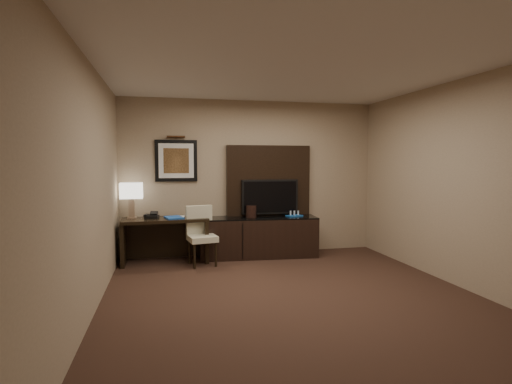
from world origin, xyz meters
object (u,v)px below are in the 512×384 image
object	(u,v)px
desk_chair	(202,238)
tv	(270,197)
table_lamp	(132,200)
desk_phone	(152,215)
water_bottle	(188,212)
ice_bucket	(251,211)
credenza	(259,237)
desk	(165,240)
minibar_tray	(294,214)

from	to	relation	value
desk_chair	tv	bearing A→B (deg)	12.42
table_lamp	desk_phone	size ratio (longest dim) A/B	2.94
tv	water_bottle	size ratio (longest dim) A/B	5.83
tv	table_lamp	bearing A→B (deg)	-177.59
ice_bucket	desk_phone	bearing A→B (deg)	-177.78
water_bottle	desk_chair	bearing A→B (deg)	-58.73
credenza	table_lamp	size ratio (longest dim) A/B	3.30
tv	table_lamp	xyz separation A→B (m)	(-2.32, -0.10, 0.01)
desk_phone	credenza	bearing A→B (deg)	13.27
desk	desk_phone	xyz separation A→B (m)	(-0.20, -0.00, 0.41)
tv	desk_phone	size ratio (longest dim) A/B	4.86
ice_bucket	minibar_tray	xyz separation A→B (m)	(0.76, -0.04, -0.05)
tv	table_lamp	world-z (taller)	table_lamp
table_lamp	desk_chair	bearing A→B (deg)	-20.56
minibar_tray	ice_bucket	bearing A→B (deg)	176.75
minibar_tray	desk_chair	bearing A→B (deg)	-168.64
tv	desk_phone	distance (m)	2.03
table_lamp	desk_phone	distance (m)	0.42
tv	water_bottle	bearing A→B (deg)	-173.43
credenza	water_bottle	bearing A→B (deg)	-174.22
ice_bucket	minibar_tray	distance (m)	0.76
table_lamp	water_bottle	world-z (taller)	table_lamp
tv	desk_phone	bearing A→B (deg)	-174.32
table_lamp	desk_phone	bearing A→B (deg)	-17.87
water_bottle	minibar_tray	xyz separation A→B (m)	(1.83, -0.01, -0.08)
credenza	desk_chair	xyz separation A→B (m)	(-1.00, -0.37, 0.10)
desk_chair	desk_phone	bearing A→B (deg)	148.47
tv	desk_chair	size ratio (longest dim) A/B	1.14
water_bottle	tv	bearing A→B (deg)	6.57
desk_phone	water_bottle	world-z (taller)	water_bottle
desk_phone	water_bottle	distance (m)	0.57
desk	minibar_tray	size ratio (longest dim) A/B	5.04
water_bottle	desk_phone	bearing A→B (deg)	-176.59
tv	ice_bucket	xyz separation A→B (m)	(-0.36, -0.14, -0.23)
credenza	table_lamp	distance (m)	2.19
minibar_tray	water_bottle	bearing A→B (deg)	179.59
desk	water_bottle	world-z (taller)	water_bottle
desk_phone	ice_bucket	xyz separation A→B (m)	(1.64, 0.06, 0.01)
table_lamp	minibar_tray	distance (m)	2.73
tv	desk_chair	world-z (taller)	tv
tv	water_bottle	xyz separation A→B (m)	(-1.44, -0.17, -0.21)
tv	water_bottle	distance (m)	1.46
credenza	tv	bearing A→B (deg)	35.43
desk	desk_phone	distance (m)	0.46
minibar_tray	credenza	bearing A→B (deg)	176.49
table_lamp	credenza	bearing A→B (deg)	-1.17
tv	table_lamp	size ratio (longest dim) A/B	1.66
ice_bucket	water_bottle	bearing A→B (deg)	-178.40
desk_chair	minibar_tray	bearing A→B (deg)	1.46
ice_bucket	desk_chair	bearing A→B (deg)	-156.91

